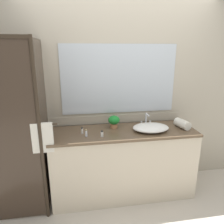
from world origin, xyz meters
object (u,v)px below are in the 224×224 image
object	(u,v)px
sink_basin	(151,128)
faucet	(146,121)
amenity_bottle_conditioner	(86,133)
amenity_bottle_lotion	(82,131)
amenity_bottle_body_wash	(102,134)
rolled_towel_near_edge	(182,124)
potted_plant	(114,121)

from	to	relation	value
sink_basin	faucet	size ratio (longest dim) A/B	2.60
sink_basin	amenity_bottle_conditioner	xyz separation A→B (m)	(-0.80, -0.06, 0.00)
faucet	amenity_bottle_lotion	xyz separation A→B (m)	(-0.85, -0.15, -0.02)
sink_basin	amenity_bottle_body_wash	size ratio (longest dim) A/B	6.02
rolled_towel_near_edge	amenity_bottle_body_wash	bearing A→B (deg)	-173.52
amenity_bottle_lotion	amenity_bottle_conditioner	world-z (taller)	amenity_bottle_conditioner
amenity_bottle_lotion	potted_plant	bearing A→B (deg)	18.62
sink_basin	amenity_bottle_lotion	distance (m)	0.85
amenity_bottle_conditioner	rolled_towel_near_edge	world-z (taller)	rolled_towel_near_edge
amenity_bottle_body_wash	amenity_bottle_conditioner	world-z (taller)	amenity_bottle_conditioner
sink_basin	amenity_bottle_conditioner	bearing A→B (deg)	-175.66
amenity_bottle_conditioner	amenity_bottle_body_wash	bearing A→B (deg)	-12.02
faucet	amenity_bottle_lotion	world-z (taller)	faucet
sink_basin	amenity_bottle_lotion	bearing A→B (deg)	177.62
faucet	amenity_bottle_conditioner	world-z (taller)	faucet
sink_basin	faucet	xyz separation A→B (m)	(0.00, 0.19, 0.02)
sink_basin	amenity_bottle_conditioner	size ratio (longest dim) A/B	5.08
amenity_bottle_body_wash	potted_plant	bearing A→B (deg)	55.61
potted_plant	amenity_bottle_lotion	world-z (taller)	potted_plant
sink_basin	amenity_bottle_body_wash	xyz separation A→B (m)	(-0.62, -0.10, -0.00)
sink_basin	amenity_bottle_conditioner	world-z (taller)	amenity_bottle_conditioner
amenity_bottle_body_wash	rolled_towel_near_edge	size ratio (longest dim) A/B	0.35
amenity_bottle_lotion	rolled_towel_near_edge	size ratio (longest dim) A/B	0.37
potted_plant	amenity_bottle_body_wash	size ratio (longest dim) A/B	2.12
faucet	rolled_towel_near_edge	distance (m)	0.46
amenity_bottle_conditioner	rolled_towel_near_edge	distance (m)	1.23
amenity_bottle_conditioner	potted_plant	bearing A→B (deg)	32.64
sink_basin	faucet	world-z (taller)	faucet
sink_basin	rolled_towel_near_edge	xyz separation A→B (m)	(0.43, 0.02, 0.02)
amenity_bottle_lotion	amenity_bottle_body_wash	world-z (taller)	amenity_bottle_lotion
amenity_bottle_body_wash	rolled_towel_near_edge	bearing A→B (deg)	6.48
potted_plant	sink_basin	bearing A→B (deg)	-21.72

